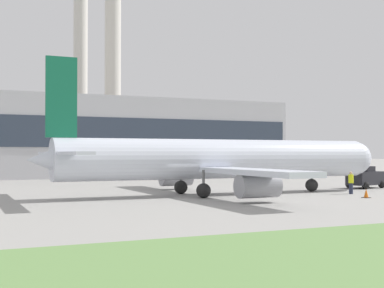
% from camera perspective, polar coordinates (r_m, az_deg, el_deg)
% --- Properties ---
extents(ground_plane, '(400.00, 400.00, 0.00)m').
position_cam_1_polar(ground_plane, '(40.20, -1.47, -5.68)').
color(ground_plane, '#999691').
extents(terminal_building, '(61.14, 12.45, 19.19)m').
position_cam_1_polar(terminal_building, '(75.79, -12.71, 0.85)').
color(terminal_building, '#B2B2B7').
rests_on(terminal_building, ground_plane).
extents(smokestack_left, '(3.25, 3.25, 37.62)m').
position_cam_1_polar(smokestack_left, '(111.45, -11.81, 7.13)').
color(smokestack_left, beige).
rests_on(smokestack_left, ground_plane).
extents(smokestack_right, '(3.99, 3.99, 43.01)m').
position_cam_1_polar(smokestack_right, '(118.10, -8.45, 8.00)').
color(smokestack_right, beige).
rests_on(smokestack_right, ground_plane).
extents(airplane, '(29.59, 26.07, 10.01)m').
position_cam_1_polar(airplane, '(42.03, 2.65, -1.75)').
color(airplane, silver).
rests_on(airplane, ground_plane).
extents(pushback_tug, '(4.12, 3.06, 2.06)m').
position_cam_1_polar(pushback_tug, '(52.82, 18.02, -3.49)').
color(pushback_tug, '#232328').
rests_on(pushback_tug, ground_plane).
extents(ground_crew_person, '(0.46, 0.46, 1.81)m').
position_cam_1_polar(ground_crew_person, '(44.97, 16.59, -3.95)').
color(ground_crew_person, '#23283D').
rests_on(ground_crew_person, ground_plane).
extents(traffic_cone_near_nose, '(0.51, 0.51, 0.66)m').
position_cam_1_polar(traffic_cone_near_nose, '(41.53, 18.08, -5.05)').
color(traffic_cone_near_nose, black).
rests_on(traffic_cone_near_nose, ground_plane).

